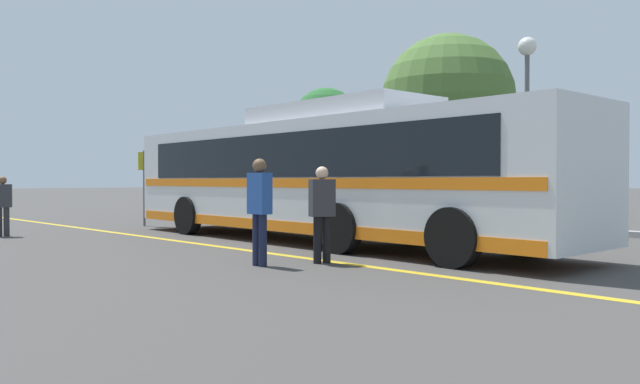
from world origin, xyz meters
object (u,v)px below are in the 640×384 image
at_px(street_lamp, 527,82).
at_px(tree_1, 448,101).
at_px(transit_bus, 321,174).
at_px(parked_car_1, 298,199).
at_px(pedestrian_0, 260,205).
at_px(pedestrian_2, 322,208).
at_px(parked_car_2, 417,204).
at_px(bus_stop_sign, 144,178).
at_px(tree_0, 326,122).
at_px(pedestrian_1, 3,203).
at_px(parked_car_0, 198,197).

height_order(street_lamp, tree_1, tree_1).
xyz_separation_m(transit_bus, tree_1, (-2.54, 8.67, 2.67)).
bearing_deg(parked_car_1, pedestrian_0, -139.14).
relative_size(pedestrian_2, street_lamp, 0.29).
relative_size(parked_car_1, parked_car_2, 1.25).
distance_m(pedestrian_2, bus_stop_sign, 10.38).
distance_m(parked_car_2, tree_0, 9.41).
relative_size(pedestrian_0, street_lamp, 0.31).
height_order(pedestrian_0, bus_stop_sign, bus_stop_sign).
bearing_deg(transit_bus, street_lamp, -5.59).
xyz_separation_m(parked_car_1, tree_1, (3.99, 3.54, 3.48)).
xyz_separation_m(parked_car_1, pedestrian_1, (-0.17, -9.92, 0.09)).
height_order(transit_bus, street_lamp, street_lamp).
bearing_deg(street_lamp, tree_1, 164.11).
xyz_separation_m(pedestrian_1, street_lamp, (7.72, 12.45, 3.54)).
bearing_deg(street_lamp, parked_car_0, -167.50).
height_order(parked_car_1, tree_1, tree_1).
bearing_deg(tree_0, parked_car_1, -56.88).
bearing_deg(tree_1, parked_car_0, -157.99).
distance_m(pedestrian_2, tree_1, 12.71).
relative_size(transit_bus, pedestrian_1, 8.54).
xyz_separation_m(parked_car_0, tree_1, (9.88, 3.99, 3.52)).
bearing_deg(pedestrian_2, pedestrian_0, -2.76).
xyz_separation_m(transit_bus, bus_stop_sign, (-7.55, -0.42, -0.08)).
distance_m(parked_car_2, pedestrian_1, 11.34).
height_order(parked_car_1, pedestrian_2, pedestrian_2).
distance_m(parked_car_1, parked_car_2, 5.43).
distance_m(transit_bus, parked_car_0, 13.30).
xyz_separation_m(transit_bus, tree_0, (-9.03, 8.95, 2.39)).
relative_size(pedestrian_1, street_lamp, 0.27).
bearing_deg(street_lamp, parked_car_2, -129.37).
height_order(tree_0, tree_1, tree_1).
bearing_deg(tree_1, pedestrian_1, -107.17).
height_order(pedestrian_0, tree_1, tree_1).
bearing_deg(parked_car_1, tree_0, 28.70).
bearing_deg(parked_car_1, pedestrian_1, 174.60).
distance_m(parked_car_1, pedestrian_1, 9.92).
bearing_deg(tree_1, street_lamp, -15.89).
bearing_deg(bus_stop_sign, tree_0, 10.96).
bearing_deg(pedestrian_2, tree_0, -111.84).
bearing_deg(parked_car_1, parked_car_2, -95.08).
height_order(transit_bus, parked_car_0, transit_bus).
xyz_separation_m(bus_stop_sign, tree_0, (-1.48, 9.37, 2.47)).
xyz_separation_m(pedestrian_2, tree_0, (-11.64, 11.42, 3.02)).
distance_m(bus_stop_sign, tree_0, 9.80).
xyz_separation_m(pedestrian_1, bus_stop_sign, (-0.85, 4.38, 0.63)).
bearing_deg(parked_car_0, street_lamp, -74.49).
height_order(parked_car_0, street_lamp, street_lamp).
bearing_deg(transit_bus, parked_car_0, 71.37).
bearing_deg(pedestrian_0, parked_car_1, 136.50).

